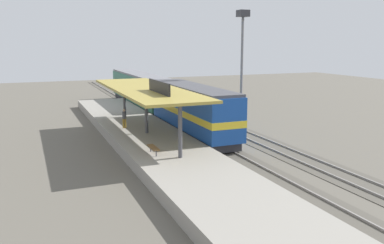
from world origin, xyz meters
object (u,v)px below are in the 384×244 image
passenger_carriage_single (140,90)px  person_waiting (124,117)px  locomotive (193,110)px  light_mast (242,42)px  platform_bench (153,148)px

passenger_carriage_single → person_waiting: bearing=-109.8°
locomotive → light_mast: light_mast is taller
locomotive → platform_bench: bearing=-128.8°
platform_bench → locomotive: 9.64m
platform_bench → passenger_carriage_single: (6.00, 25.47, 0.97)m
locomotive → passenger_carriage_single: (0.00, 18.00, -0.10)m
locomotive → person_waiting: bearing=163.7°
light_mast → person_waiting: size_ratio=6.84×
light_mast → passenger_carriage_single: bearing=121.2°
platform_bench → passenger_carriage_single: bearing=76.7°
platform_bench → light_mast: light_mast is taller
locomotive → person_waiting: 6.14m
passenger_carriage_single → person_waiting: passenger_carriage_single is taller
passenger_carriage_single → locomotive: bearing=-90.0°
locomotive → person_waiting: (-5.87, 1.71, -0.56)m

